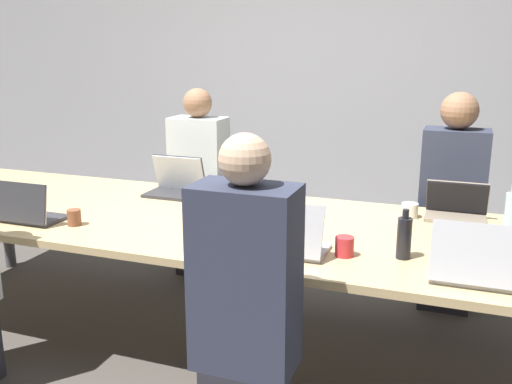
{
  "coord_description": "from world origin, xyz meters",
  "views": [
    {
      "loc": [
        1.25,
        -2.82,
        1.69
      ],
      "look_at": [
        0.18,
        0.1,
        0.89
      ],
      "focal_mm": 40.0,
      "sensor_mm": 36.0,
      "label": 1
    }
  ],
  "objects": [
    {
      "name": "laptop_far_right",
      "position": [
        1.24,
        0.47,
        0.8
      ],
      "size": [
        0.33,
        0.22,
        0.21
      ],
      "color": "gray",
      "rests_on": "conference_table"
    },
    {
      "name": "laptop_near_right",
      "position": [
        1.33,
        -0.45,
        0.81
      ],
      "size": [
        0.33,
        0.26,
        0.26
      ],
      "rotation": [
        0.0,
        0.0,
        3.14
      ],
      "color": "#B7B7BC",
      "rests_on": "conference_table"
    },
    {
      "name": "cup_near_left",
      "position": [
        -0.7,
        -0.38,
        0.78
      ],
      "size": [
        0.07,
        0.07,
        0.09
      ],
      "color": "brown",
      "rests_on": "conference_table"
    },
    {
      "name": "notebook",
      "position": [
        0.03,
        -0.03,
        0.75
      ],
      "size": [
        0.23,
        0.21,
        0.02
      ],
      "rotation": [
        0.0,
        0.0,
        0.38
      ],
      "color": "#232328",
      "rests_on": "conference_table"
    },
    {
      "name": "cup_near_midright",
      "position": [
        0.77,
        -0.33,
        0.79
      ],
      "size": [
        0.09,
        0.09,
        0.09
      ],
      "color": "red",
      "rests_on": "conference_table"
    },
    {
      "name": "laptop_near_midright",
      "position": [
        0.52,
        -0.4,
        0.81
      ],
      "size": [
        0.37,
        0.26,
        0.25
      ],
      "rotation": [
        0.0,
        0.0,
        3.14
      ],
      "color": "#B7B7BC",
      "rests_on": "conference_table"
    },
    {
      "name": "ground_plane",
      "position": [
        0.0,
        0.0,
        0.0
      ],
      "size": [
        24.0,
        24.0,
        0.0
      ],
      "primitive_type": "plane",
      "color": "#4C4742"
    },
    {
      "name": "curtain_wall",
      "position": [
        0.0,
        2.39,
        1.4
      ],
      "size": [
        12.0,
        0.06,
        2.8
      ],
      "color": "#ADADB2",
      "rests_on": "ground_plane"
    },
    {
      "name": "conference_table",
      "position": [
        0.0,
        0.0,
        0.69
      ],
      "size": [
        4.41,
        1.3,
        0.74
      ],
      "color": "#D6B77F",
      "rests_on": "ground_plane"
    },
    {
      "name": "bottle_far_right",
      "position": [
        1.52,
        0.3,
        0.85
      ],
      "size": [
        0.08,
        0.08,
        0.26
      ],
      "color": "#ADD1E0",
      "rests_on": "conference_table"
    },
    {
      "name": "laptop_far_midleft",
      "position": [
        -0.5,
        0.41,
        0.81
      ],
      "size": [
        0.36,
        0.25,
        0.25
      ],
      "color": "#333338",
      "rests_on": "conference_table"
    },
    {
      "name": "laptop_near_left",
      "position": [
        -0.98,
        -0.42,
        0.81
      ],
      "size": [
        0.35,
        0.23,
        0.24
      ],
      "rotation": [
        0.0,
        0.0,
        3.14
      ],
      "color": "#333338",
      "rests_on": "conference_table"
    },
    {
      "name": "person_far_right",
      "position": [
        1.21,
        0.9,
        0.7
      ],
      "size": [
        0.4,
        0.24,
        1.42
      ],
      "color": "#2D2D38",
      "rests_on": "ground_plane"
    },
    {
      "name": "stapler",
      "position": [
        0.3,
        -0.08,
        0.76
      ],
      "size": [
        0.07,
        0.15,
        0.05
      ],
      "rotation": [
        0.0,
        0.0,
        0.15
      ],
      "color": "black",
      "rests_on": "conference_table"
    },
    {
      "name": "cup_far_right",
      "position": [
        1.0,
        0.41,
        0.78
      ],
      "size": [
        0.09,
        0.09,
        0.08
      ],
      "color": "white",
      "rests_on": "conference_table"
    },
    {
      "name": "person_near_midright",
      "position": [
        0.51,
        -0.92,
        0.67
      ],
      "size": [
        0.4,
        0.24,
        1.39
      ],
      "rotation": [
        0.0,
        0.0,
        3.14
      ],
      "color": "#2D2D38",
      "rests_on": "ground_plane"
    },
    {
      "name": "bottle_near_midright",
      "position": [
        0.25,
        -0.29,
        0.84
      ],
      "size": [
        0.07,
        0.07,
        0.22
      ],
      "color": "black",
      "rests_on": "conference_table"
    },
    {
      "name": "bottle_near_right",
      "position": [
        1.03,
        -0.27,
        0.84
      ],
      "size": [
        0.07,
        0.07,
        0.23
      ],
      "color": "black",
      "rests_on": "conference_table"
    },
    {
      "name": "person_far_midleft",
      "position": [
        -0.56,
        0.88,
        0.68
      ],
      "size": [
        0.4,
        0.24,
        1.4
      ],
      "color": "#2D2D38",
      "rests_on": "ground_plane"
    }
  ]
}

